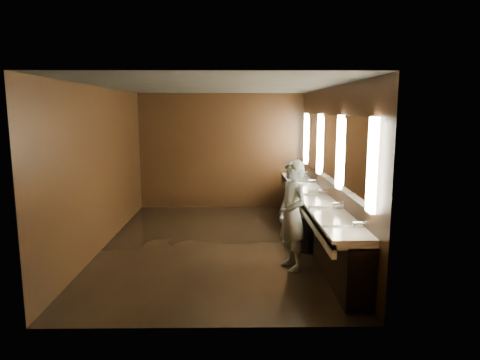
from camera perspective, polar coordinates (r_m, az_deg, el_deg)
name	(u,v)px	position (r m, az deg, el deg)	size (l,w,h in m)	color
floor	(217,244)	(7.83, -3.09, -8.56)	(6.00, 6.00, 0.00)	black
ceiling	(216,86)	(7.46, -3.28, 12.36)	(4.00, 6.00, 0.02)	#2D2D2B
wall_back	(221,151)	(10.50, -2.50, 3.84)	(4.00, 0.02, 2.80)	black
wall_front	(205,205)	(4.57, -4.74, -3.40)	(4.00, 0.02, 2.80)	black
wall_left	(102,168)	(7.86, -17.90, 1.54)	(0.02, 6.00, 2.80)	black
wall_right	(330,168)	(7.70, 11.87, 1.64)	(0.02, 6.00, 2.80)	black
sink_counter	(316,217)	(7.83, 10.16, -4.93)	(0.55, 5.40, 1.01)	black
mirror_band	(329,148)	(7.66, 11.81, 4.23)	(0.06, 5.03, 1.15)	#FDEBC0
person	(292,215)	(6.51, 6.97, -4.67)	(0.61, 0.40, 1.67)	#97B9E2
trash_bin	(308,233)	(7.49, 9.00, -7.02)	(0.40, 0.40, 0.62)	black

